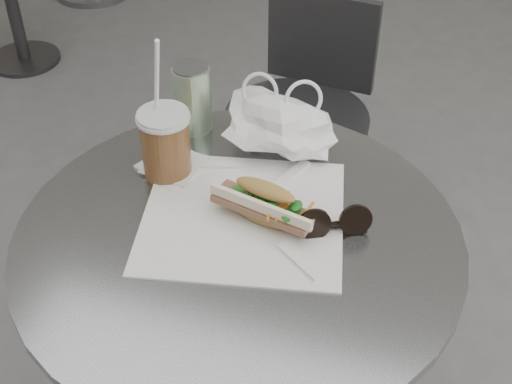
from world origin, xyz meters
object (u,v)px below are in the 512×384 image
(banh_mi, at_px, (264,204))
(drink_can, at_px, (192,98))
(bg_chair, at_px, (7,2))
(iced_coffee, at_px, (165,143))
(cafe_table, at_px, (240,338))
(chair_far, at_px, (300,149))
(sunglasses, at_px, (334,224))

(banh_mi, bearing_deg, drink_can, 146.88)
(bg_chair, bearing_deg, drink_can, -52.45)
(banh_mi, distance_m, iced_coffee, 0.23)
(cafe_table, bearing_deg, banh_mi, 55.86)
(drink_can, bearing_deg, chair_far, 80.69)
(bg_chair, height_order, iced_coffee, iced_coffee)
(chair_far, xyz_separation_m, bg_chair, (-1.43, 0.65, -0.05))
(cafe_table, relative_size, banh_mi, 3.22)
(banh_mi, bearing_deg, iced_coffee, 173.35)
(bg_chair, distance_m, iced_coffee, 1.96)
(cafe_table, distance_m, sunglasses, 0.34)
(cafe_table, bearing_deg, drink_can, 125.56)
(banh_mi, bearing_deg, chair_far, 112.07)
(cafe_table, xyz_separation_m, chair_far, (-0.10, 0.79, -0.13))
(cafe_table, xyz_separation_m, iced_coffee, (-0.18, 0.12, 0.34))
(cafe_table, bearing_deg, iced_coffee, 147.20)
(cafe_table, height_order, chair_far, chair_far)
(bg_chair, relative_size, banh_mi, 2.75)
(chair_far, bearing_deg, iced_coffee, 87.63)
(chair_far, xyz_separation_m, sunglasses, (0.26, -0.74, 0.42))
(banh_mi, bearing_deg, sunglasses, 16.09)
(chair_far, xyz_separation_m, banh_mi, (0.14, -0.75, 0.44))
(bg_chair, relative_size, sunglasses, 5.31)
(chair_far, xyz_separation_m, drink_can, (-0.09, -0.53, 0.47))
(sunglasses, bearing_deg, chair_far, 81.63)
(cafe_table, distance_m, banh_mi, 0.32)
(cafe_table, distance_m, iced_coffee, 0.40)
(bg_chair, xyz_separation_m, iced_coffee, (1.35, -1.32, 0.52))
(cafe_table, bearing_deg, sunglasses, 19.94)
(banh_mi, height_order, iced_coffee, iced_coffee)
(bg_chair, relative_size, drink_can, 4.63)
(cafe_table, relative_size, sunglasses, 6.22)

